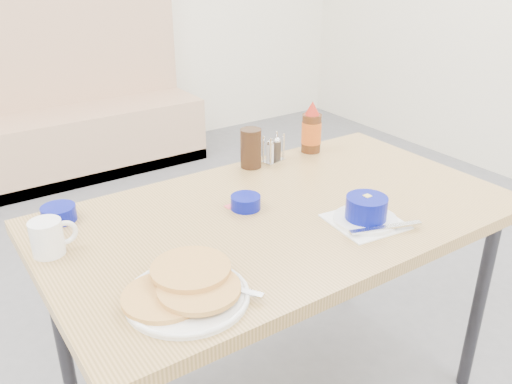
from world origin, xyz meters
TOP-DOWN VIEW (x-y plane):
  - booth_bench at (0.00, 2.78)m, footprint 1.90×0.56m
  - dining_table at (0.00, 0.25)m, footprint 1.40×0.80m
  - pancake_plate at (-0.44, 0.02)m, footprint 0.29×0.28m
  - coffee_mug at (-0.64, 0.39)m, footprint 0.12×0.08m
  - grits_setting at (0.16, 0.06)m, footprint 0.21×0.22m
  - creamer_bowl at (-0.57, 0.56)m, footprint 0.10×0.10m
  - butter_bowl at (-0.08, 0.32)m, footprint 0.09×0.09m
  - amber_tumbler at (0.12, 0.59)m, footprint 0.09×0.09m
  - condiment_caddy at (0.22, 0.59)m, footprint 0.09×0.06m
  - syrup_bottle at (0.39, 0.59)m, footprint 0.07×0.07m
  - sugar_wrapper at (-0.11, 0.36)m, footprint 0.04×0.03m

SIDE VIEW (x-z plane):
  - booth_bench at x=0.00m, z-range -0.26..0.96m
  - dining_table at x=0.00m, z-range 0.32..1.08m
  - sugar_wrapper at x=-0.11m, z-range 0.76..0.76m
  - butter_bowl at x=-0.08m, z-range 0.76..0.80m
  - pancake_plate at x=-0.44m, z-range 0.76..0.81m
  - creamer_bowl at x=-0.57m, z-range 0.76..0.80m
  - grits_setting at x=0.16m, z-range 0.75..0.84m
  - condiment_caddy at x=0.22m, z-range 0.74..0.85m
  - coffee_mug at x=-0.64m, z-range 0.76..0.85m
  - amber_tumbler at x=0.12m, z-range 0.76..0.90m
  - syrup_bottle at x=0.39m, z-range 0.75..0.94m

